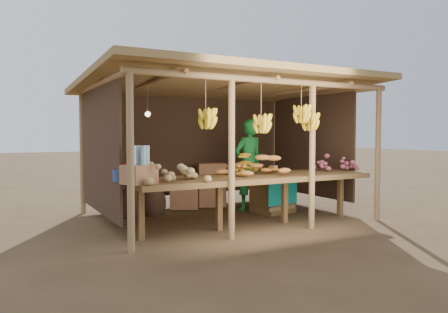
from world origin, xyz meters
TOP-DOWN VIEW (x-y plane):
  - ground at (0.00, 0.00)m, footprint 60.00×60.00m
  - stall_structure at (-0.03, -0.04)m, footprint 4.70×3.50m
  - counter at (0.00, -0.95)m, footprint 3.90×1.05m
  - potato_heap at (-1.55, -1.24)m, footprint 1.14×0.86m
  - sweet_potato_heap at (0.14, -0.95)m, footprint 1.11×0.72m
  - onion_heap at (1.68, -0.92)m, footprint 0.93×0.66m
  - banana_pile at (0.10, -0.53)m, footprint 0.70×0.58m
  - tomato_basin at (-1.90, -0.79)m, footprint 0.46×0.46m
  - bottle_box at (-1.90, -1.21)m, footprint 0.49×0.45m
  - vendor at (0.71, 0.34)m, footprint 0.68×0.49m
  - tarp_crate at (0.98, -0.08)m, footprint 0.85×0.77m
  - carton_stack at (0.06, 0.99)m, footprint 1.23×0.58m
  - burlap_sacks at (-1.25, 0.70)m, footprint 0.86×0.45m

SIDE VIEW (x-z plane):
  - ground at x=0.00m, z-range 0.00..0.00m
  - burlap_sacks at x=-1.25m, z-range -0.04..0.57m
  - tarp_crate at x=0.98m, z-range -0.08..0.80m
  - carton_stack at x=0.06m, z-range -0.05..0.80m
  - counter at x=0.00m, z-range 0.34..1.14m
  - vendor at x=0.71m, z-range 0.00..1.73m
  - tomato_basin at x=-1.90m, z-range 0.78..1.02m
  - banana_pile at x=0.10m, z-range 0.80..1.15m
  - onion_heap at x=1.68m, z-range 0.80..1.16m
  - sweet_potato_heap at x=0.14m, z-range 0.80..1.16m
  - potato_heap at x=-1.55m, z-range 0.80..1.17m
  - bottle_box at x=-1.90m, z-range 0.74..1.24m
  - stall_structure at x=-0.03m, z-range 0.70..3.13m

